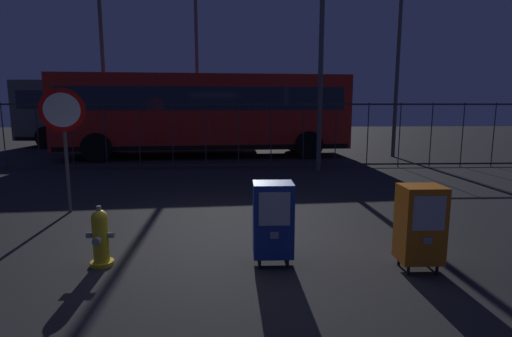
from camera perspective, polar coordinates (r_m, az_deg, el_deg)
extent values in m
plane|color=#262628|center=(5.68, -2.57, -10.96)|extent=(60.00, 60.00, 0.00)
cylinder|color=yellow|center=(5.39, -21.00, -12.42)|extent=(0.28, 0.28, 0.05)
cylinder|color=yellow|center=(5.29, -21.19, -9.39)|extent=(0.19, 0.19, 0.55)
sphere|color=yellow|center=(5.22, -21.36, -6.51)|extent=(0.19, 0.19, 0.19)
cylinder|color=gray|center=(5.19, -21.44, -5.24)|extent=(0.06, 0.06, 0.05)
cylinder|color=gray|center=(5.16, -21.69, -9.56)|extent=(0.09, 0.08, 0.09)
cylinder|color=gray|center=(5.32, -22.56, -8.76)|extent=(0.07, 0.07, 0.07)
cylinder|color=gray|center=(5.24, -19.86, -8.88)|extent=(0.07, 0.07, 0.07)
cylinder|color=black|center=(5.08, 20.82, -13.32)|extent=(0.04, 0.04, 0.12)
cylinder|color=black|center=(5.22, 24.30, -12.94)|extent=(0.04, 0.04, 0.12)
cylinder|color=black|center=(5.32, 19.61, -12.22)|extent=(0.04, 0.04, 0.12)
cylinder|color=black|center=(5.45, 22.96, -11.90)|extent=(0.04, 0.04, 0.12)
cube|color=orange|center=(5.11, 22.27, -7.25)|extent=(0.48, 0.40, 0.90)
cube|color=#B2B7BF|center=(4.88, 23.40, -5.87)|extent=(0.36, 0.01, 0.40)
cube|color=gray|center=(4.97, 23.18, -9.39)|extent=(0.10, 0.02, 0.08)
cylinder|color=black|center=(4.94, 0.53, -13.36)|extent=(0.04, 0.04, 0.12)
cylinder|color=black|center=(4.97, 4.50, -13.26)|extent=(0.04, 0.04, 0.12)
cylinder|color=black|center=(5.20, 0.37, -12.18)|extent=(0.04, 0.04, 0.12)
cylinder|color=black|center=(5.23, 4.13, -12.09)|extent=(0.04, 0.04, 0.12)
cube|color=navy|center=(4.91, 2.42, -7.19)|extent=(0.48, 0.40, 0.90)
cube|color=#B2B7BF|center=(4.67, 2.65, -5.77)|extent=(0.36, 0.01, 0.40)
cube|color=gray|center=(4.76, 2.62, -9.45)|extent=(0.10, 0.02, 0.08)
cylinder|color=#4C4F54|center=(7.95, -25.37, 2.10)|extent=(0.06, 0.06, 2.20)
cylinder|color=red|center=(7.89, -25.80, 7.49)|extent=(0.71, 0.31, 0.76)
cylinder|color=white|center=(7.87, -25.84, 7.49)|extent=(0.56, 0.23, 0.60)
cube|color=#2D2D33|center=(12.26, -2.55, 9.10)|extent=(18.00, 0.04, 0.05)
cube|color=#2D2D33|center=(12.40, -2.49, 0.52)|extent=(18.00, 0.04, 0.05)
cylinder|color=#2D2D33|center=(14.16, -32.21, 3.87)|extent=(0.03, 0.03, 2.00)
cylinder|color=#2D2D33|center=(13.69, -28.57, 4.03)|extent=(0.03, 0.03, 2.00)
cylinder|color=#2D2D33|center=(13.28, -24.69, 4.18)|extent=(0.03, 0.03, 2.00)
cylinder|color=#2D2D33|center=(12.94, -20.57, 4.32)|extent=(0.03, 0.03, 2.00)
cylinder|color=#2D2D33|center=(12.66, -16.26, 4.45)|extent=(0.03, 0.03, 2.00)
cylinder|color=#2D2D33|center=(12.46, -11.78, 4.55)|extent=(0.03, 0.03, 2.00)
cylinder|color=#2D2D33|center=(12.34, -7.18, 4.62)|extent=(0.03, 0.03, 2.00)
cylinder|color=#2D2D33|center=(12.30, -2.51, 4.67)|extent=(0.03, 0.03, 2.00)
cylinder|color=#2D2D33|center=(12.33, 2.15, 4.69)|extent=(0.03, 0.03, 2.00)
cylinder|color=#2D2D33|center=(12.45, 6.76, 4.67)|extent=(0.03, 0.03, 2.00)
cylinder|color=#2D2D33|center=(12.65, 11.25, 4.63)|extent=(0.03, 0.03, 2.00)
cylinder|color=#2D2D33|center=(12.92, 15.58, 4.56)|extent=(0.03, 0.03, 2.00)
cylinder|color=#2D2D33|center=(13.26, 19.70, 4.47)|extent=(0.03, 0.03, 2.00)
cylinder|color=#2D2D33|center=(13.67, 23.60, 4.37)|extent=(0.03, 0.03, 2.00)
cylinder|color=#2D2D33|center=(14.14, 27.26, 4.25)|extent=(0.03, 0.03, 2.00)
cylinder|color=#2D2D33|center=(14.65, 30.67, 4.12)|extent=(0.03, 0.03, 2.00)
cube|color=red|center=(15.31, -7.20, 8.01)|extent=(10.66, 3.31, 2.65)
cube|color=#1E2838|center=(15.31, -7.24, 9.79)|extent=(10.04, 3.28, 0.80)
cube|color=black|center=(15.39, -7.11, 3.44)|extent=(10.45, 3.30, 0.16)
cylinder|color=black|center=(14.59, 7.48, 3.33)|extent=(1.02, 0.36, 1.00)
cylinder|color=black|center=(17.01, 5.40, 4.18)|extent=(1.02, 0.36, 1.00)
cylinder|color=black|center=(14.63, -21.70, 2.77)|extent=(1.02, 0.36, 1.00)
cylinder|color=black|center=(17.04, -19.58, 3.70)|extent=(1.02, 0.36, 1.00)
cube|color=#4C5156|center=(19.61, -16.44, 7.94)|extent=(10.64, 3.18, 2.65)
cube|color=#1E2838|center=(19.61, -16.50, 9.33)|extent=(10.01, 3.16, 0.80)
cube|color=black|center=(19.67, -16.28, 4.37)|extent=(10.43, 3.18, 0.16)
cylinder|color=black|center=(17.64, -6.04, 4.34)|extent=(1.02, 0.34, 1.00)
cylinder|color=black|center=(20.12, -5.13, 4.94)|extent=(1.02, 0.34, 1.00)
cylinder|color=black|center=(19.97, -27.51, 3.92)|extent=(1.02, 0.34, 1.00)
cylinder|color=black|center=(22.18, -24.42, 4.55)|extent=(1.02, 0.34, 1.00)
cylinder|color=#4C4F54|center=(12.04, 9.23, 16.09)|extent=(0.14, 0.14, 6.87)
cylinder|color=#4C4F54|center=(17.81, -8.44, 16.42)|extent=(0.14, 0.14, 8.49)
cylinder|color=#4C4F54|center=(15.95, 19.49, 14.19)|extent=(0.14, 0.14, 7.01)
cylinder|color=#4C4F54|center=(16.50, -20.98, 14.76)|extent=(0.14, 0.14, 7.48)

